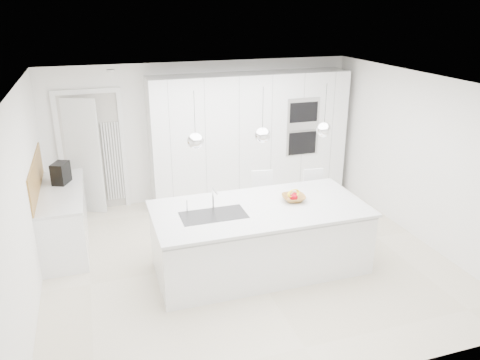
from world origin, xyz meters
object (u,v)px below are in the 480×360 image
object	(u,v)px
fruit_bowl	(294,198)
bar_stool_right	(315,202)
island_base	(261,240)
espresso_machine	(61,173)
bar_stool_left	(265,205)

from	to	relation	value
fruit_bowl	bar_stool_right	world-z (taller)	bar_stool_right
island_base	bar_stool_right	bearing A→B (deg)	33.47
island_base	bar_stool_right	distance (m)	1.46
espresso_machine	island_base	bearing A→B (deg)	-12.15
fruit_bowl	espresso_machine	size ratio (longest dim) A/B	1.00
island_base	espresso_machine	world-z (taller)	espresso_machine
fruit_bowl	bar_stool_right	xyz separation A→B (m)	(0.70, 0.69, -0.44)
bar_stool_left	island_base	bearing A→B (deg)	-103.98
fruit_bowl	espresso_machine	xyz separation A→B (m)	(-3.05, 1.69, 0.12)
island_base	bar_stool_right	size ratio (longest dim) A/B	2.79
espresso_machine	bar_stool_left	world-z (taller)	espresso_machine
island_base	espresso_machine	size ratio (longest dim) A/B	8.78
espresso_machine	bar_stool_left	xyz separation A→B (m)	(2.93, -0.90, -0.54)
espresso_machine	bar_stool_left	bearing A→B (deg)	6.23
fruit_bowl	bar_stool_right	distance (m)	1.07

